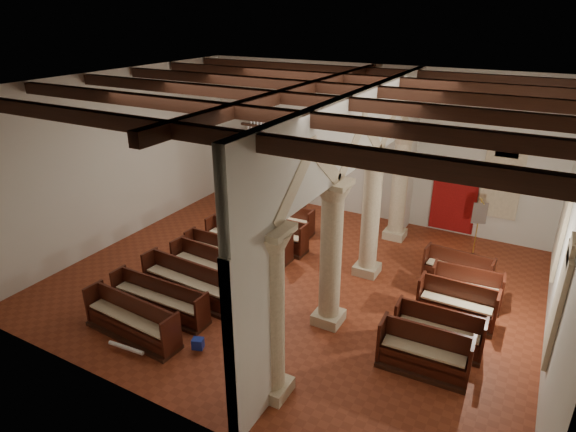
# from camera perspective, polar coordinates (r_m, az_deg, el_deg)

# --- Properties ---
(floor) EXTENTS (14.00, 14.00, 0.00)m
(floor) POSITION_cam_1_polar(r_m,az_deg,el_deg) (15.25, 0.90, -7.61)
(floor) COLOR maroon
(floor) RESTS_ON ground
(ceiling) EXTENTS (14.00, 14.00, 0.00)m
(ceiling) POSITION_cam_1_polar(r_m,az_deg,el_deg) (13.20, 1.07, 15.32)
(ceiling) COLOR #312010
(ceiling) RESTS_ON wall_back
(wall_back) EXTENTS (14.00, 0.02, 6.00)m
(wall_back) POSITION_cam_1_polar(r_m,az_deg,el_deg) (19.22, 9.45, 8.45)
(wall_back) COLOR beige
(wall_back) RESTS_ON floor
(wall_front) EXTENTS (14.00, 0.02, 6.00)m
(wall_front) POSITION_cam_1_polar(r_m,az_deg,el_deg) (9.56, -16.21, -8.13)
(wall_front) COLOR beige
(wall_front) RESTS_ON floor
(wall_left) EXTENTS (0.02, 12.00, 6.00)m
(wall_left) POSITION_cam_1_polar(r_m,az_deg,el_deg) (18.12, -19.14, 6.56)
(wall_left) COLOR beige
(wall_left) RESTS_ON floor
(wall_right) EXTENTS (0.02, 12.00, 6.00)m
(wall_right) POSITION_cam_1_polar(r_m,az_deg,el_deg) (12.59, 30.48, -2.73)
(wall_right) COLOR beige
(wall_right) RESTS_ON floor
(ceiling_beams) EXTENTS (13.80, 11.80, 0.30)m
(ceiling_beams) POSITION_cam_1_polar(r_m,az_deg,el_deg) (13.23, 1.07, 14.55)
(ceiling_beams) COLOR #341A10
(ceiling_beams) RESTS_ON wall_back
(arcade) EXTENTS (0.90, 11.90, 6.00)m
(arcade) POSITION_cam_1_polar(r_m,az_deg,el_deg) (13.06, 8.01, 3.99)
(arcade) COLOR beige
(arcade) RESTS_ON floor
(window_right_a) EXTENTS (0.03, 1.00, 2.20)m
(window_right_a) POSITION_cam_1_polar(r_m,az_deg,el_deg) (11.59, 29.54, -9.19)
(window_right_a) COLOR #2B624E
(window_right_a) RESTS_ON wall_right
(window_right_b) EXTENTS (0.03, 1.00, 2.20)m
(window_right_b) POSITION_cam_1_polar(r_m,az_deg,el_deg) (15.20, 29.85, -1.73)
(window_right_b) COLOR #2B624E
(window_right_b) RESTS_ON wall_right
(window_back) EXTENTS (1.00, 0.03, 2.20)m
(window_back) POSITION_cam_1_polar(r_m,az_deg,el_deg) (18.48, 23.98, 3.50)
(window_back) COLOR #2B624E
(window_back) RESTS_ON wall_back
(pipe_organ) EXTENTS (2.10, 0.85, 4.40)m
(pipe_organ) POSITION_cam_1_polar(r_m,az_deg,el_deg) (21.10, -2.91, 5.47)
(pipe_organ) COLOR #341A10
(pipe_organ) RESTS_ON floor
(lectern) EXTENTS (0.58, 0.60, 1.28)m
(lectern) POSITION_cam_1_polar(r_m,az_deg,el_deg) (20.51, 1.29, 2.46)
(lectern) COLOR #372711
(lectern) RESTS_ON floor
(dossal_curtain) EXTENTS (1.80, 0.07, 2.17)m
(dossal_curtain) POSITION_cam_1_polar(r_m,az_deg,el_deg) (18.91, 18.99, 1.35)
(dossal_curtain) COLOR maroon
(dossal_curtain) RESTS_ON floor
(processional_banner) EXTENTS (0.45, 0.58, 2.11)m
(processional_banner) POSITION_cam_1_polar(r_m,az_deg,el_deg) (17.56, 21.36, -2.16)
(processional_banner) COLOR #341A10
(processional_banner) RESTS_ON floor
(hymnal_box_a) EXTENTS (0.33, 0.30, 0.27)m
(hymnal_box_a) POSITION_cam_1_polar(r_m,az_deg,el_deg) (12.50, -10.63, -14.63)
(hymnal_box_a) COLOR navy
(hymnal_box_a) RESTS_ON floor
(hymnal_box_b) EXTENTS (0.33, 0.30, 0.27)m
(hymnal_box_b) POSITION_cam_1_polar(r_m,az_deg,el_deg) (12.62, -5.32, -13.83)
(hymnal_box_b) COLOR #16249A
(hymnal_box_b) RESTS_ON floor
(hymnal_box_c) EXTENTS (0.34, 0.31, 0.28)m
(hymnal_box_c) POSITION_cam_1_polar(r_m,az_deg,el_deg) (14.76, -6.64, -7.83)
(hymnal_box_c) COLOR navy
(hymnal_box_c) RESTS_ON floor
(tube_heater_a) EXTENTS (1.05, 0.19, 0.10)m
(tube_heater_a) POSITION_cam_1_polar(r_m,az_deg,el_deg) (12.93, -18.64, -14.57)
(tube_heater_a) COLOR white
(tube_heater_a) RESTS_ON floor
(tube_heater_b) EXTENTS (0.96, 0.18, 0.10)m
(tube_heater_b) POSITION_cam_1_polar(r_m,az_deg,el_deg) (14.67, -16.12, -9.29)
(tube_heater_b) COLOR white
(tube_heater_b) RESTS_ON floor
(nave_pew_0) EXTENTS (2.93, 0.90, 1.09)m
(nave_pew_0) POSITION_cam_1_polar(r_m,az_deg,el_deg) (13.33, -18.01, -12.13)
(nave_pew_0) COLOR #341A10
(nave_pew_0) RESTS_ON floor
(nave_pew_1) EXTENTS (3.07, 0.67, 1.01)m
(nave_pew_1) POSITION_cam_1_polar(r_m,az_deg,el_deg) (14.01, -14.99, -9.97)
(nave_pew_1) COLOR #341A10
(nave_pew_1) RESTS_ON floor
(nave_pew_2) EXTENTS (3.26, 0.94, 1.12)m
(nave_pew_2) POSITION_cam_1_polar(r_m,az_deg,el_deg) (14.47, -11.58, -8.29)
(nave_pew_2) COLOR #341A10
(nave_pew_2) RESTS_ON floor
(nave_pew_3) EXTENTS (2.93, 0.95, 1.12)m
(nave_pew_3) POSITION_cam_1_polar(r_m,az_deg,el_deg) (15.16, -8.99, -6.50)
(nave_pew_3) COLOR #341A10
(nave_pew_3) RESTS_ON floor
(nave_pew_4) EXTENTS (2.91, 0.69, 0.99)m
(nave_pew_4) POSITION_cam_1_polar(r_m,az_deg,el_deg) (16.05, -7.55, -4.81)
(nave_pew_4) COLOR #341A10
(nave_pew_4) RESTS_ON floor
(nave_pew_5) EXTENTS (3.26, 0.74, 1.06)m
(nave_pew_5) POSITION_cam_1_polar(r_m,az_deg,el_deg) (16.74, -4.74, -3.33)
(nave_pew_5) COLOR #341A10
(nave_pew_5) RESTS_ON floor
(nave_pew_6) EXTENTS (2.95, 0.77, 1.12)m
(nave_pew_6) POSITION_cam_1_polar(r_m,az_deg,el_deg) (17.16, -2.38, -2.49)
(nave_pew_6) COLOR #341A10
(nave_pew_6) RESTS_ON floor
(nave_pew_7) EXTENTS (2.63, 0.78, 1.03)m
(nave_pew_7) POSITION_cam_1_polar(r_m,az_deg,el_deg) (18.34, -0.89, -0.79)
(nave_pew_7) COLOR #341A10
(nave_pew_7) RESTS_ON floor
(aisle_pew_0) EXTENTS (2.12, 0.85, 1.14)m
(aisle_pew_0) POSITION_cam_1_polar(r_m,az_deg,el_deg) (12.08, 15.72, -15.81)
(aisle_pew_0) COLOR #341A10
(aisle_pew_0) RESTS_ON floor
(aisle_pew_1) EXTENTS (2.18, 0.77, 1.06)m
(aisle_pew_1) POSITION_cam_1_polar(r_m,az_deg,el_deg) (12.92, 17.34, -13.33)
(aisle_pew_1) COLOR #341A10
(aisle_pew_1) RESTS_ON floor
(aisle_pew_2) EXTENTS (2.05, 0.76, 1.13)m
(aisle_pew_2) POSITION_cam_1_polar(r_m,az_deg,el_deg) (14.00, 19.26, -10.35)
(aisle_pew_2) COLOR #341A10
(aisle_pew_2) RESTS_ON floor
(aisle_pew_3) EXTENTS (1.97, 0.86, 1.09)m
(aisle_pew_3) POSITION_cam_1_polar(r_m,az_deg,el_deg) (14.87, 20.28, -8.46)
(aisle_pew_3) COLOR #341A10
(aisle_pew_3) RESTS_ON floor
(aisle_pew_4) EXTENTS (2.07, 0.84, 1.06)m
(aisle_pew_4) POSITION_cam_1_polar(r_m,az_deg,el_deg) (15.75, 19.36, -6.49)
(aisle_pew_4) COLOR #341A10
(aisle_pew_4) RESTS_ON floor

